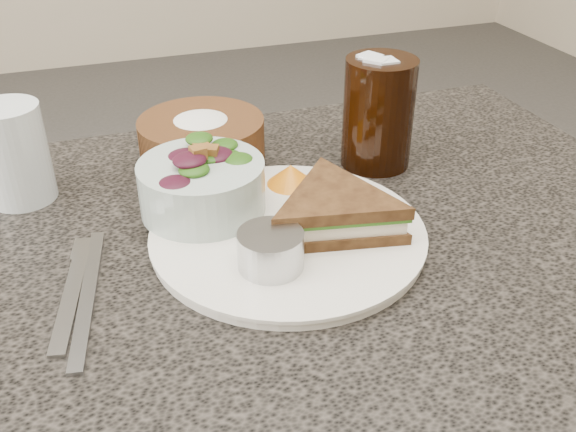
# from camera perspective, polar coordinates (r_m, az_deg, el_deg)

# --- Properties ---
(dinner_plate) EXTENTS (0.29, 0.29, 0.01)m
(dinner_plate) POSITION_cam_1_polar(r_m,az_deg,el_deg) (0.68, 0.00, -1.70)
(dinner_plate) COLOR silver
(dinner_plate) RESTS_ON dining_table
(sandwich) EXTENTS (0.19, 0.19, 0.04)m
(sandwich) POSITION_cam_1_polar(r_m,az_deg,el_deg) (0.67, 4.19, 0.40)
(sandwich) COLOR #503319
(sandwich) RESTS_ON dinner_plate
(salad_bowl) EXTENTS (0.17, 0.17, 0.08)m
(salad_bowl) POSITION_cam_1_polar(r_m,az_deg,el_deg) (0.70, -7.70, 3.35)
(salad_bowl) COLOR #A0B2A9
(salad_bowl) RESTS_ON dinner_plate
(dressing_ramekin) EXTENTS (0.07, 0.07, 0.04)m
(dressing_ramekin) POSITION_cam_1_polar(r_m,az_deg,el_deg) (0.61, -1.55, -3.07)
(dressing_ramekin) COLOR #ABACAE
(dressing_ramekin) RESTS_ON dinner_plate
(orange_wedge) EXTENTS (0.08, 0.08, 0.03)m
(orange_wedge) POSITION_cam_1_polar(r_m,az_deg,el_deg) (0.76, 0.24, 3.68)
(orange_wedge) COLOR orange
(orange_wedge) RESTS_ON dinner_plate
(fork) EXTENTS (0.05, 0.16, 0.00)m
(fork) POSITION_cam_1_polar(r_m,az_deg,el_deg) (0.64, -18.73, -6.85)
(fork) COLOR #9C9C9D
(fork) RESTS_ON dining_table
(knife) EXTENTS (0.05, 0.21, 0.00)m
(knife) POSITION_cam_1_polar(r_m,az_deg,el_deg) (0.64, -17.35, -6.64)
(knife) COLOR #94969A
(knife) RESTS_ON dining_table
(bread_basket) EXTENTS (0.16, 0.16, 0.09)m
(bread_basket) POSITION_cam_1_polar(r_m,az_deg,el_deg) (0.82, -7.68, 7.14)
(bread_basket) COLOR brown
(bread_basket) RESTS_ON dining_table
(cola_glass) EXTENTS (0.11, 0.11, 0.15)m
(cola_glass) POSITION_cam_1_polar(r_m,az_deg,el_deg) (0.82, 8.06, 9.43)
(cola_glass) COLOR black
(cola_glass) RESTS_ON dining_table
(water_glass) EXTENTS (0.10, 0.10, 0.12)m
(water_glass) POSITION_cam_1_polar(r_m,az_deg,el_deg) (0.80, -23.16, 5.11)
(water_glass) COLOR silver
(water_glass) RESTS_ON dining_table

